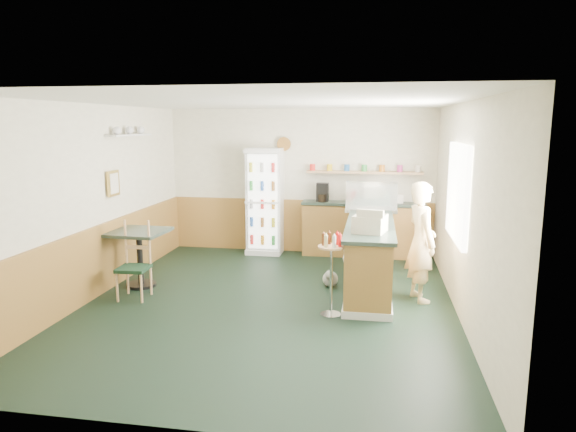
% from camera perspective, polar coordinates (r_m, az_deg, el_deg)
% --- Properties ---
extents(ground, '(6.00, 6.00, 0.00)m').
position_cam_1_polar(ground, '(7.14, -2.25, -9.67)').
color(ground, black).
rests_on(ground, ground).
extents(room_envelope, '(5.04, 6.02, 2.72)m').
position_cam_1_polar(room_envelope, '(7.53, -2.87, 3.32)').
color(room_envelope, beige).
rests_on(room_envelope, ground).
extents(service_counter, '(0.68, 3.01, 1.01)m').
position_cam_1_polar(service_counter, '(7.89, 9.04, -4.34)').
color(service_counter, '#A07033').
rests_on(service_counter, ground).
extents(back_counter, '(2.24, 0.42, 1.69)m').
position_cam_1_polar(back_counter, '(9.56, 8.23, -1.22)').
color(back_counter, '#A07033').
rests_on(back_counter, ground).
extents(drinks_fridge, '(0.65, 0.54, 1.98)m').
position_cam_1_polar(drinks_fridge, '(9.63, -2.59, 1.65)').
color(drinks_fridge, white).
rests_on(drinks_fridge, ground).
extents(display_case, '(0.83, 0.44, 0.47)m').
position_cam_1_polar(display_case, '(8.48, 9.26, 2.09)').
color(display_case, silver).
rests_on(display_case, service_counter).
extents(cash_register, '(0.48, 0.50, 0.23)m').
position_cam_1_polar(cash_register, '(6.87, 9.09, -0.85)').
color(cash_register, beige).
rests_on(cash_register, service_counter).
extents(shopkeeper, '(0.56, 0.65, 1.66)m').
position_cam_1_polar(shopkeeper, '(7.27, 14.59, -2.80)').
color(shopkeeper, tan).
rests_on(shopkeeper, ground).
extents(condiment_stand, '(0.34, 0.34, 1.07)m').
position_cam_1_polar(condiment_stand, '(6.53, 4.83, -5.26)').
color(condiment_stand, silver).
rests_on(condiment_stand, ground).
extents(newspaper_rack, '(0.09, 0.42, 0.50)m').
position_cam_1_polar(newspaper_rack, '(8.13, 6.55, -3.69)').
color(newspaper_rack, black).
rests_on(newspaper_rack, ground).
extents(cafe_table, '(0.82, 0.82, 0.86)m').
position_cam_1_polar(cafe_table, '(8.00, -16.18, -3.35)').
color(cafe_table, black).
rests_on(cafe_table, ground).
extents(cafe_chair, '(0.43, 0.43, 1.09)m').
position_cam_1_polar(cafe_chair, '(7.56, -16.55, -4.45)').
color(cafe_chair, black).
rests_on(cafe_chair, ground).
extents(dog_doorstop, '(0.23, 0.30, 0.28)m').
position_cam_1_polar(dog_doorstop, '(7.80, 4.71, -6.91)').
color(dog_doorstop, '#979792').
rests_on(dog_doorstop, ground).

